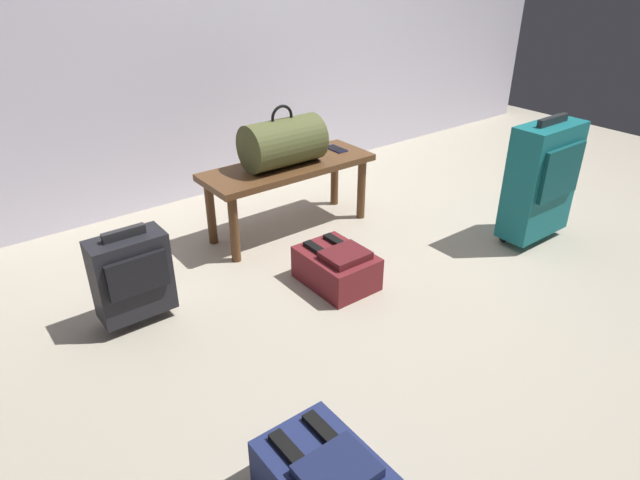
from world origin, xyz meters
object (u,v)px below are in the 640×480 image
suitcase_small_charcoal (132,275)px  backpack_navy (323,479)px  bench (289,175)px  backpack_maroon (337,267)px  duffel_bag_olive (283,142)px  cell_phone (336,149)px  suitcase_upright_teal (542,180)px

suitcase_small_charcoal → backpack_navy: (0.10, -1.22, -0.15)m
bench → backpack_navy: size_ratio=2.63×
suitcase_small_charcoal → bench: bearing=17.7°
backpack_maroon → duffel_bag_olive: bearing=78.9°
bench → cell_phone: size_ratio=6.94×
bench → duffel_bag_olive: size_ratio=2.27×
bench → backpack_navy: (-0.96, -1.56, -0.25)m
cell_phone → backpack_navy: cell_phone is taller
duffel_bag_olive → suitcase_small_charcoal: (-1.02, -0.34, -0.30)m
suitcase_small_charcoal → backpack_navy: size_ratio=1.21×
suitcase_small_charcoal → backpack_navy: suitcase_small_charcoal is taller
duffel_bag_olive → backpack_maroon: duffel_bag_olive is taller
bench → suitcase_upright_teal: 1.39m
duffel_bag_olive → cell_phone: bearing=4.4°
backpack_navy → duffel_bag_olive: bearing=59.3°
bench → backpack_maroon: 0.70m
suitcase_upright_teal → backpack_maroon: size_ratio=1.88×
suitcase_small_charcoal → suitcase_upright_teal: bearing=-16.3°
cell_phone → backpack_maroon: 0.90m
backpack_maroon → suitcase_upright_teal: bearing=-14.8°
suitcase_upright_teal → cell_phone: bearing=123.9°
suitcase_small_charcoal → backpack_maroon: (0.90, -0.29, -0.15)m
bench → cell_phone: cell_phone is taller
bench → backpack_maroon: bench is taller
duffel_bag_olive → suitcase_upright_teal: duffel_bag_olive is taller
suitcase_small_charcoal → backpack_maroon: 0.96m
backpack_navy → backpack_maroon: size_ratio=1.00×
duffel_bag_olive → backpack_maroon: 0.78m
suitcase_upright_teal → backpack_maroon: (-1.18, 0.31, -0.27)m
duffel_bag_olive → backpack_navy: bearing=-120.7°
cell_phone → backpack_navy: bearing=-129.8°
duffel_bag_olive → suitcase_small_charcoal: 1.12m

